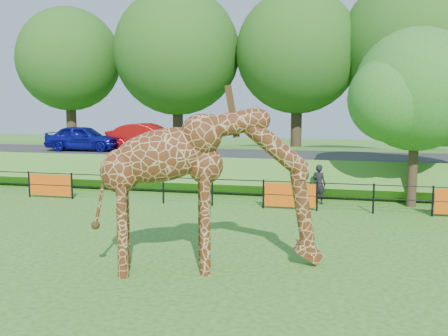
{
  "coord_description": "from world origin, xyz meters",
  "views": [
    {
      "loc": [
        4.74,
        -10.4,
        4.01
      ],
      "look_at": [
        1.32,
        4.32,
        2.0
      ],
      "focal_mm": 40.0,
      "sensor_mm": 36.0,
      "label": 1
    }
  ],
  "objects_px": {
    "giraffe": "(211,190)",
    "visitor": "(319,184)",
    "car_blue": "(83,138)",
    "tree_east": "(419,94)",
    "car_red": "(148,137)"
  },
  "relations": [
    {
      "from": "giraffe",
      "to": "visitor",
      "type": "height_order",
      "value": "giraffe"
    },
    {
      "from": "giraffe",
      "to": "visitor",
      "type": "relative_size",
      "value": 3.48
    },
    {
      "from": "giraffe",
      "to": "visitor",
      "type": "xyz_separation_m",
      "value": [
        2.18,
        8.56,
        -1.16
      ]
    },
    {
      "from": "giraffe",
      "to": "car_blue",
      "type": "xyz_separation_m",
      "value": [
        -10.38,
        12.91,
        0.15
      ]
    },
    {
      "from": "car_blue",
      "to": "visitor",
      "type": "height_order",
      "value": "car_blue"
    },
    {
      "from": "giraffe",
      "to": "tree_east",
      "type": "bearing_deg",
      "value": 37.22
    },
    {
      "from": "car_red",
      "to": "tree_east",
      "type": "height_order",
      "value": "tree_east"
    },
    {
      "from": "car_blue",
      "to": "car_red",
      "type": "relative_size",
      "value": 0.91
    },
    {
      "from": "giraffe",
      "to": "visitor",
      "type": "distance_m",
      "value": 8.91
    },
    {
      "from": "giraffe",
      "to": "car_blue",
      "type": "relative_size",
      "value": 1.38
    },
    {
      "from": "car_red",
      "to": "visitor",
      "type": "height_order",
      "value": "car_red"
    },
    {
      "from": "car_red",
      "to": "car_blue",
      "type": "bearing_deg",
      "value": 106.97
    },
    {
      "from": "giraffe",
      "to": "car_red",
      "type": "height_order",
      "value": "giraffe"
    },
    {
      "from": "giraffe",
      "to": "tree_east",
      "type": "xyz_separation_m",
      "value": [
        5.77,
        8.81,
        2.33
      ]
    },
    {
      "from": "giraffe",
      "to": "visitor",
      "type": "bearing_deg",
      "value": 56.2
    }
  ]
}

